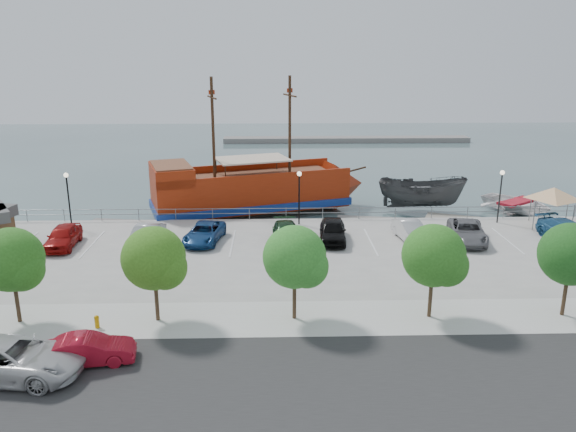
{
  "coord_description": "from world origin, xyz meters",
  "views": [
    {
      "loc": [
        -2.04,
        -36.26,
        13.25
      ],
      "look_at": [
        -1.0,
        2.0,
        2.0
      ],
      "focal_mm": 35.0,
      "sensor_mm": 36.0,
      "label": 1
    }
  ],
  "objects": [
    {
      "name": "ground",
      "position": [
        0.0,
        0.0,
        -1.0
      ],
      "size": [
        160.0,
        160.0,
        0.0
      ],
      "primitive_type": "plane",
      "color": "#374E52"
    },
    {
      "name": "street",
      "position": [
        0.0,
        -16.0,
        0.01
      ],
      "size": [
        100.0,
        8.0,
        0.04
      ],
      "primitive_type": "cube",
      "color": "#292929",
      "rests_on": "land_slab"
    },
    {
      "name": "sidewalk",
      "position": [
        0.0,
        -10.0,
        0.01
      ],
      "size": [
        100.0,
        4.0,
        0.05
      ],
      "primitive_type": "cube",
      "color": "silver",
      "rests_on": "land_slab"
    },
    {
      "name": "seawall_railing",
      "position": [
        0.0,
        7.8,
        0.53
      ],
      "size": [
        50.0,
        0.06,
        1.0
      ],
      "color": "slate",
      "rests_on": "land_slab"
    },
    {
      "name": "far_shore",
      "position": [
        10.0,
        55.0,
        -0.6
      ],
      "size": [
        40.0,
        3.0,
        0.8
      ],
      "primitive_type": "cube",
      "color": "gray",
      "rests_on": "ground"
    },
    {
      "name": "pirate_ship",
      "position": [
        -2.7,
        13.48,
        1.14
      ],
      "size": [
        20.62,
        11.3,
        12.78
      ],
      "rotation": [
        0.0,
        0.0,
        0.31
      ],
      "color": "#94240A",
      "rests_on": "ground"
    },
    {
      "name": "patrol_boat",
      "position": [
        11.6,
        13.32,
        0.53
      ],
      "size": [
        8.33,
        4.36,
        3.06
      ],
      "primitive_type": "imported",
      "rotation": [
        0.0,
        0.0,
        1.39
      ],
      "color": "#434345",
      "rests_on": "ground"
    },
    {
      "name": "speedboat",
      "position": [
        20.2,
        12.57,
        -0.32
      ],
      "size": [
        7.55,
        8.03,
        1.35
      ],
      "primitive_type": "imported",
      "rotation": [
        0.0,
        0.0,
        0.61
      ],
      "color": "white",
      "rests_on": "ground"
    },
    {
      "name": "dock_west",
      "position": [
        -14.29,
        9.2,
        -0.81
      ],
      "size": [
        6.98,
        3.1,
        0.39
      ],
      "primitive_type": "cube",
      "rotation": [
        0.0,
        0.0,
        -0.18
      ],
      "color": "slate",
      "rests_on": "ground"
    },
    {
      "name": "dock_mid",
      "position": [
        7.18,
        9.2,
        -0.78
      ],
      "size": [
        7.9,
        3.55,
        0.44
      ],
      "primitive_type": "cube",
      "rotation": [
        0.0,
        0.0,
        -0.19
      ],
      "color": "gray",
      "rests_on": "ground"
    },
    {
      "name": "dock_east",
      "position": [
        14.94,
        9.2,
        -0.78
      ],
      "size": [
        7.9,
        4.96,
        0.44
      ],
      "primitive_type": "cube",
      "rotation": [
        0.0,
        0.0,
        -0.4
      ],
      "color": "gray",
      "rests_on": "ground"
    },
    {
      "name": "canopy_tent",
      "position": [
        19.65,
        5.24,
        3.18
      ],
      "size": [
        5.56,
        5.56,
        3.65
      ],
      "rotation": [
        0.0,
        0.0,
        -0.33
      ],
      "color": "slate",
      "rests_on": "land_slab"
    },
    {
      "name": "street_van",
      "position": [
        -13.09,
        -15.04,
        0.84
      ],
      "size": [
        6.29,
        3.39,
        1.68
      ],
      "primitive_type": "imported",
      "rotation": [
        0.0,
        0.0,
        1.47
      ],
      "color": "#BABABB",
      "rests_on": "street"
    },
    {
      "name": "street_sedan",
      "position": [
        -10.22,
        -14.07,
        0.66
      ],
      "size": [
        4.18,
        1.99,
        1.32
      ],
      "primitive_type": "imported",
      "rotation": [
        0.0,
        0.0,
        1.72
      ],
      "color": "maroon",
      "rests_on": "street"
    },
    {
      "name": "fire_hydrant",
      "position": [
        -10.84,
        -10.8,
        0.39
      ],
      "size": [
        0.25,
        0.25,
        0.71
      ],
      "rotation": [
        0.0,
        0.0,
        0.4
      ],
      "color": "#C58B05",
      "rests_on": "sidewalk"
    },
    {
      "name": "lamp_post_left",
      "position": [
        -18.0,
        6.5,
        2.94
      ],
      "size": [
        0.36,
        0.36,
        4.28
      ],
      "color": "black",
      "rests_on": "land_slab"
    },
    {
      "name": "lamp_post_mid",
      "position": [
        0.0,
        6.5,
        2.94
      ],
      "size": [
        0.36,
        0.36,
        4.28
      ],
      "color": "black",
      "rests_on": "land_slab"
    },
    {
      "name": "lamp_post_right",
      "position": [
        16.0,
        6.5,
        2.94
      ],
      "size": [
        0.36,
        0.36,
        4.28
      ],
      "color": "black",
      "rests_on": "land_slab"
    },
    {
      "name": "tree_b",
      "position": [
        -14.85,
        -10.07,
        3.3
      ],
      "size": [
        3.3,
        3.2,
        5.0
      ],
      "color": "#473321",
      "rests_on": "sidewalk"
    },
    {
      "name": "tree_c",
      "position": [
        -7.85,
        -10.07,
        3.3
      ],
      "size": [
        3.3,
        3.2,
        5.0
      ],
      "color": "#473321",
      "rests_on": "sidewalk"
    },
    {
      "name": "tree_d",
      "position": [
        -0.85,
        -10.07,
        3.3
      ],
      "size": [
        3.3,
        3.2,
        5.0
      ],
      "color": "#473321",
      "rests_on": "sidewalk"
    },
    {
      "name": "tree_e",
      "position": [
        6.15,
        -10.07,
        3.3
      ],
      "size": [
        3.3,
        3.2,
        5.0
      ],
      "color": "#473321",
      "rests_on": "sidewalk"
    },
    {
      "name": "tree_f",
      "position": [
        13.15,
        -10.07,
        3.3
      ],
      "size": [
        3.3,
        3.2,
        5.0
      ],
      "color": "#473321",
      "rests_on": "sidewalk"
    },
    {
      "name": "parked_car_a",
      "position": [
        -16.83,
        1.53,
        0.77
      ],
      "size": [
        2.07,
        4.62,
        1.54
      ],
      "primitive_type": "imported",
      "rotation": [
        0.0,
        0.0,
        0.05
      ],
      "color": "maroon",
      "rests_on": "land_slab"
    },
    {
      "name": "parked_car_b",
      "position": [
        -10.99,
        1.25,
        0.76
      ],
      "size": [
        2.14,
        4.8,
        1.53
      ],
      "primitive_type": "imported",
      "rotation": [
        0.0,
        0.0,
        -0.12
      ],
      "color": "#A4A5A8",
      "rests_on": "land_slab"
    },
    {
      "name": "parked_car_c",
      "position": [
        -7.02,
        2.35,
        0.67
      ],
      "size": [
        2.99,
        5.15,
        1.35
      ],
      "primitive_type": "imported",
      "rotation": [
        0.0,
        0.0,
        -0.16
      ],
      "color": "navy",
      "rests_on": "land_slab"
    },
    {
      "name": "parked_car_d",
      "position": [
        -1.13,
        2.05,
        0.68
      ],
      "size": [
        2.07,
        4.73,
        1.35
      ],
      "primitive_type": "imported",
      "rotation": [
        0.0,
        0.0,
        0.04
      ],
      "color": "#19391F",
      "rests_on": "land_slab"
    },
    {
      "name": "parked_car_e",
      "position": [
        2.24,
        2.25,
        0.8
      ],
      "size": [
        2.3,
        4.85,
        1.6
      ],
      "primitive_type": "imported",
      "rotation": [
        0.0,
        0.0,
        -0.09
      ],
      "color": "black",
      "rests_on": "land_slab"
    },
    {
      "name": "parked_car_f",
      "position": [
        7.94,
        2.28,
        0.71
      ],
      "size": [
        2.1,
        4.5,
        1.43
      ],
      "primitive_type": "imported",
      "rotation": [
        0.0,
        0.0,
        0.14
      ],
      "color": "silver",
      "rests_on": "land_slab"
    },
    {
      "name": "parked_car_g",
      "position": [
        11.98,
        1.96,
        0.74
      ],
      "size": [
        3.4,
        5.66,
        1.47
      ],
      "primitive_type": "imported",
      "rotation": [
        0.0,
        0.0,
        -0.19
      ],
      "color": "slate",
      "rests_on": "land_slab"
    },
    {
      "name": "parked_car_h",
      "position": [
        19.13,
        1.64,
        0.76
      ],
      "size": [
        3.03,
        5.52,
        1.51
      ],
      "primitive_type": "imported",
      "rotation": [
        0.0,
        0.0,
        0.18
      ],
      "color": "#225884",
      "rests_on": "land_slab"
    }
  ]
}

